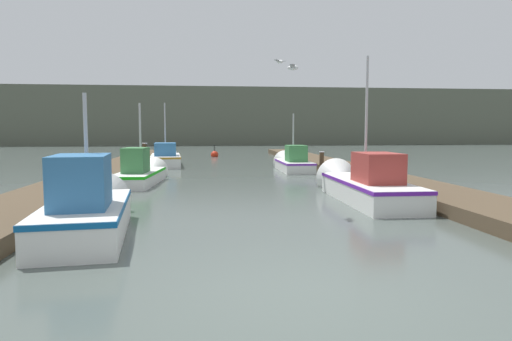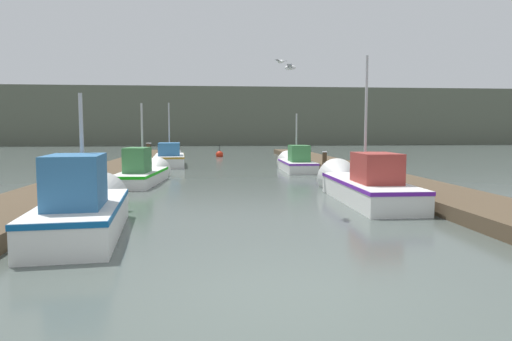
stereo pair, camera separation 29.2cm
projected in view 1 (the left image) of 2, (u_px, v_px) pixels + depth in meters
The scene contains 15 objects.
ground_plane at pixel (301, 295), 5.98m from camera, with size 200.00×200.00×0.00m.
dock_left at pixel (106, 172), 21.15m from camera, with size 2.33×40.00×0.36m.
dock_right at pixel (348, 170), 22.44m from camera, with size 2.33×40.00×0.36m.
distant_shore_ridge at pixel (212, 117), 69.47m from camera, with size 120.00×16.00×7.99m.
fishing_boat_0 at pixel (89, 208), 9.59m from camera, with size 1.99×5.03×3.29m.
fishing_boat_1 at pixel (362, 184), 14.34m from camera, with size 1.69×6.28×4.80m.
fishing_boat_2 at pixel (142, 173), 18.54m from camera, with size 1.76×5.34×3.58m.
fishing_boat_3 at pixel (292, 163), 24.40m from camera, with size 1.50×4.96×3.42m.
fishing_boat_4 at pixel (166, 157), 27.77m from camera, with size 2.10×6.01×4.23m.
mooring_piling_0 at pixel (57, 204), 10.28m from camera, with size 0.32×0.32×0.99m.
mooring_piling_1 at pixel (145, 155), 26.47m from camera, with size 0.31×0.31×1.39m.
mooring_piling_2 at pixel (322, 162), 22.63m from camera, with size 0.26×0.26×1.08m.
channel_buoy at pixel (215, 155), 36.32m from camera, with size 0.59×0.59×1.09m.
seagull_lead at pixel (280, 62), 16.64m from camera, with size 0.50×0.44×0.12m.
seagull_1 at pixel (293, 68), 11.66m from camera, with size 0.31×0.56×0.12m.
Camera 1 is at (-1.24, -5.70, 2.17)m, focal length 32.00 mm.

